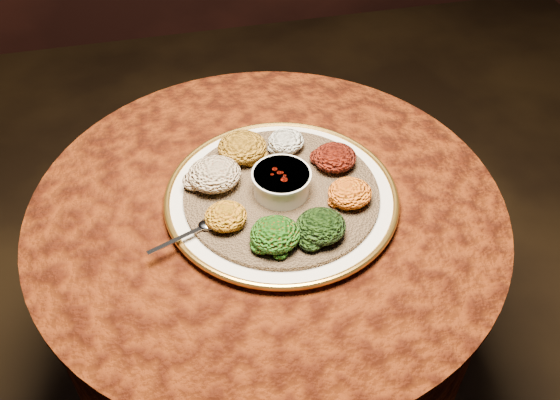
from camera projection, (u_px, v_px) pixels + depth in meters
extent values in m
plane|color=black|center=(271.00, 386.00, 1.77)|extent=(4.00, 4.00, 0.00)
cylinder|color=black|center=(271.00, 383.00, 1.75)|extent=(0.44, 0.44, 0.04)
cylinder|color=black|center=(269.00, 318.00, 1.53)|extent=(0.12, 0.12, 0.68)
cylinder|color=black|center=(267.00, 217.00, 1.27)|extent=(0.80, 0.80, 0.04)
cylinder|color=#461705|center=(268.00, 262.00, 1.38)|extent=(0.93, 0.93, 0.34)
cylinder|color=#461705|center=(267.00, 207.00, 1.26)|extent=(0.96, 0.96, 0.01)
cylinder|color=beige|center=(281.00, 198.00, 1.25)|extent=(0.52, 0.52, 0.02)
torus|color=#BA832E|center=(281.00, 196.00, 1.25)|extent=(0.47, 0.47, 0.01)
cylinder|color=brown|center=(281.00, 193.00, 1.24)|extent=(0.45, 0.45, 0.01)
cylinder|color=silver|center=(281.00, 183.00, 1.22)|extent=(0.11, 0.11, 0.05)
cylinder|color=silver|center=(281.00, 174.00, 1.21)|extent=(0.12, 0.12, 0.01)
cylinder|color=#690C05|center=(281.00, 177.00, 1.21)|extent=(0.09, 0.09, 0.01)
ellipsoid|color=silver|center=(209.00, 224.00, 1.17)|extent=(0.04, 0.03, 0.01)
cube|color=silver|center=(176.00, 240.00, 1.14)|extent=(0.11, 0.05, 0.00)
ellipsoid|color=silver|center=(286.00, 141.00, 1.32)|extent=(0.08, 0.07, 0.04)
ellipsoid|color=black|center=(335.00, 157.00, 1.28)|extent=(0.09, 0.09, 0.04)
ellipsoid|color=orange|center=(350.00, 193.00, 1.21)|extent=(0.09, 0.08, 0.04)
ellipsoid|color=black|center=(321.00, 226.00, 1.14)|extent=(0.09, 0.09, 0.04)
ellipsoid|color=maroon|center=(275.00, 234.00, 1.13)|extent=(0.09, 0.09, 0.04)
ellipsoid|color=#C26B11|center=(226.00, 216.00, 1.16)|extent=(0.08, 0.08, 0.04)
ellipsoid|color=maroon|center=(214.00, 174.00, 1.24)|extent=(0.11, 0.10, 0.05)
ellipsoid|color=#A46813|center=(242.00, 147.00, 1.30)|extent=(0.10, 0.10, 0.05)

